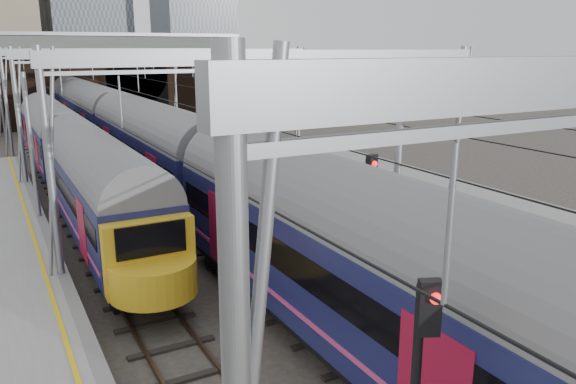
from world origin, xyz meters
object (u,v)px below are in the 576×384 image
train_main (119,130)px  signal_near_centre (367,215)px  signal_near_left (418,383)px  train_second (71,156)px

train_main → signal_near_centre: (1.92, -24.93, 0.46)m
train_main → signal_near_left: bearing=-94.3°
train_main → signal_near_centre: size_ratio=14.38×
train_second → signal_near_centre: 18.78m
train_main → signal_near_left: 32.23m
train_main → signal_near_left: train_main is taller
train_main → signal_near_centre: train_main is taller
train_main → signal_near_centre: bearing=-85.6°
train_main → train_second: size_ratio=2.28×
train_second → signal_near_left: 25.08m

